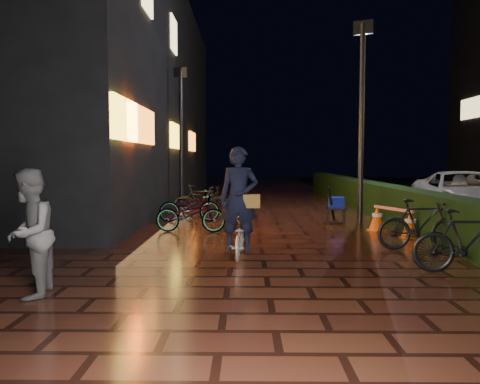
{
  "coord_description": "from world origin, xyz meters",
  "views": [
    {
      "loc": [
        -0.86,
        -8.54,
        1.75
      ],
      "look_at": [
        -0.98,
        0.77,
        1.1
      ],
      "focal_mm": 35.0,
      "sensor_mm": 36.0,
      "label": 1
    }
  ],
  "objects_px": {
    "bystander_person": "(29,233)",
    "cart_assembly": "(336,204)",
    "traffic_barrier": "(393,221)",
    "van": "(463,195)",
    "cyclist": "(239,217)"
  },
  "relations": [
    {
      "from": "cart_assembly",
      "to": "cyclist",
      "type": "bearing_deg",
      "value": -119.64
    },
    {
      "from": "bystander_person",
      "to": "cart_assembly",
      "type": "xyz_separation_m",
      "value": [
        5.21,
        7.01,
        -0.29
      ]
    },
    {
      "from": "van",
      "to": "cart_assembly",
      "type": "bearing_deg",
      "value": -153.72
    },
    {
      "from": "bystander_person",
      "to": "van",
      "type": "bearing_deg",
      "value": 123.47
    },
    {
      "from": "van",
      "to": "cyclist",
      "type": "bearing_deg",
      "value": -129.13
    },
    {
      "from": "traffic_barrier",
      "to": "cyclist",
      "type": "bearing_deg",
      "value": -143.4
    },
    {
      "from": "cyclist",
      "to": "cart_assembly",
      "type": "height_order",
      "value": "cyclist"
    },
    {
      "from": "bystander_person",
      "to": "van",
      "type": "relative_size",
      "value": 0.33
    },
    {
      "from": "van",
      "to": "traffic_barrier",
      "type": "distance_m",
      "value": 4.35
    },
    {
      "from": "bystander_person",
      "to": "cart_assembly",
      "type": "relative_size",
      "value": 1.59
    },
    {
      "from": "bystander_person",
      "to": "cart_assembly",
      "type": "bearing_deg",
      "value": 135.3
    },
    {
      "from": "bystander_person",
      "to": "cyclist",
      "type": "relative_size",
      "value": 0.83
    },
    {
      "from": "van",
      "to": "cart_assembly",
      "type": "distance_m",
      "value": 4.2
    },
    {
      "from": "bystander_person",
      "to": "traffic_barrier",
      "type": "distance_m",
      "value": 8.03
    },
    {
      "from": "cyclist",
      "to": "cart_assembly",
      "type": "distance_m",
      "value": 5.24
    }
  ]
}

